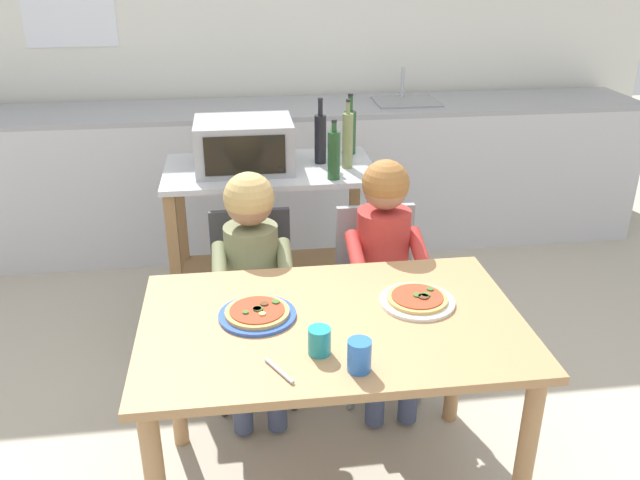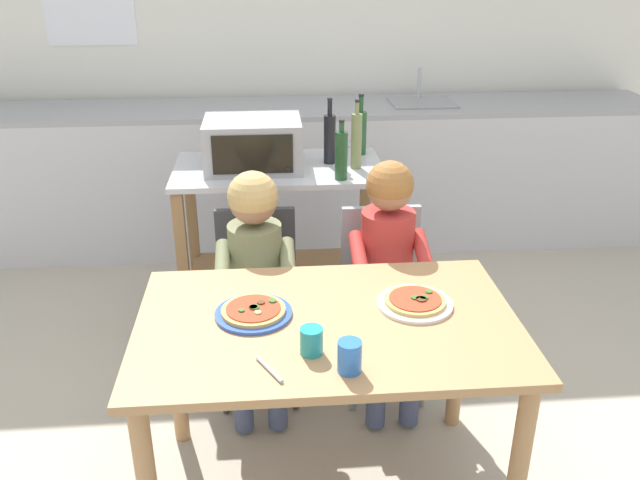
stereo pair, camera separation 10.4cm
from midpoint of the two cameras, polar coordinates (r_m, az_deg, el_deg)
ground_plane at (r=3.42m, az=-2.53°, el=-8.37°), size 10.44×10.44×0.00m
back_wall_tiled at (r=4.53m, az=-4.88°, el=17.97°), size 5.17×0.13×2.70m
kitchen_counter at (r=4.32m, az=-4.10°, el=5.55°), size 4.66×0.60×1.12m
kitchen_island_cart at (r=3.25m, az=-5.11°, el=1.33°), size 0.99×0.55×0.88m
toaster_oven at (r=3.11m, az=-7.55°, el=8.17°), size 0.45×0.35×0.23m
bottle_brown_beer at (r=3.10m, az=1.43°, el=8.66°), size 0.05×0.05×0.32m
bottle_slim_sauce at (r=2.95m, az=0.19°, el=7.41°), size 0.06×0.06×0.27m
bottle_squat_spirits at (r=3.32m, az=1.70°, el=9.42°), size 0.06×0.06×0.30m
bottle_clear_vinegar at (r=3.17m, az=-0.92°, el=8.84°), size 0.06×0.06×0.31m
dining_table at (r=2.21m, az=-0.33°, el=-9.34°), size 1.24×0.79×0.73m
dining_chair_left at (r=2.86m, az=-6.85°, el=-4.48°), size 0.36×0.36×0.81m
dining_chair_right at (r=2.89m, az=4.00°, el=-4.02°), size 0.36×0.36×0.81m
child_in_olive_shirt at (r=2.66m, az=-6.99°, el=-2.10°), size 0.32×0.42×1.02m
child_in_red_shirt at (r=2.70m, az=4.61°, el=-1.49°), size 0.32×0.42×1.05m
pizza_plate_blue_rimmed at (r=2.18m, az=-6.81°, el=-6.34°), size 0.26×0.26×0.03m
pizza_plate_white at (r=2.26m, az=7.11°, el=-5.17°), size 0.26×0.26×0.03m
drinking_cup_blue at (r=1.90m, az=1.84°, el=-9.99°), size 0.07×0.07×0.10m
drinking_cup_teal at (r=1.97m, az=-1.58°, el=-8.75°), size 0.07×0.07×0.08m
serving_spoon at (r=1.92m, az=-5.13°, el=-11.22°), size 0.08×0.13×0.01m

